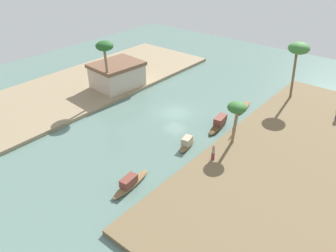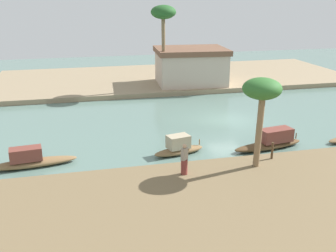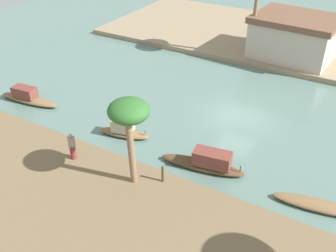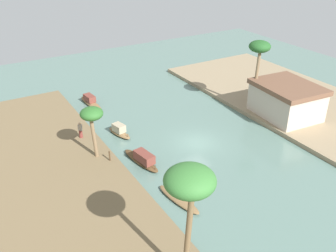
{
  "view_description": "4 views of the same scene",
  "coord_description": "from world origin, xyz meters",
  "px_view_note": "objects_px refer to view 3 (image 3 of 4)",
  "views": [
    {
      "loc": [
        -30.72,
        -24.09,
        20.92
      ],
      "look_at": [
        -4.57,
        -2.52,
        0.92
      ],
      "focal_mm": 35.08,
      "sensor_mm": 36.0,
      "label": 1
    },
    {
      "loc": [
        -11.8,
        -29.14,
        9.69
      ],
      "look_at": [
        -5.48,
        -3.02,
        0.86
      ],
      "focal_mm": 43.73,
      "sensor_mm": 36.0,
      "label": 2
    },
    {
      "loc": [
        7.46,
        -22.82,
        14.2
      ],
      "look_at": [
        -3.14,
        -4.5,
        0.64
      ],
      "focal_mm": 41.35,
      "sensor_mm": 36.0,
      "label": 3
    },
    {
      "loc": [
        26.9,
        -19.4,
        19.31
      ],
      "look_at": [
        -3.28,
        -1.47,
        0.84
      ],
      "focal_mm": 40.1,
      "sensor_mm": 36.0,
      "label": 4
    }
  ],
  "objects_px": {
    "sampan_foreground": "(124,130)",
    "sampan_midstream": "(28,97)",
    "person_on_near_bank": "(72,148)",
    "palm_tree_left_near": "(129,115)",
    "sampan_with_tall_canopy": "(206,162)",
    "riverside_building": "(295,36)",
    "sampan_near_left_bank": "(319,205)",
    "mooring_post": "(163,174)"
  },
  "relations": [
    {
      "from": "sampan_with_tall_canopy",
      "to": "sampan_foreground",
      "type": "bearing_deg",
      "value": 167.1
    },
    {
      "from": "sampan_foreground",
      "to": "sampan_midstream",
      "type": "relative_size",
      "value": 0.67
    },
    {
      "from": "mooring_post",
      "to": "person_on_near_bank",
      "type": "bearing_deg",
      "value": -171.4
    },
    {
      "from": "sampan_with_tall_canopy",
      "to": "sampan_near_left_bank",
      "type": "bearing_deg",
      "value": -8.94
    },
    {
      "from": "sampan_with_tall_canopy",
      "to": "sampan_foreground",
      "type": "relative_size",
      "value": 1.46
    },
    {
      "from": "palm_tree_left_near",
      "to": "riverside_building",
      "type": "relative_size",
      "value": 0.65
    },
    {
      "from": "sampan_near_left_bank",
      "to": "sampan_foreground",
      "type": "xyz_separation_m",
      "value": [
        -12.45,
        0.42,
        0.28
      ]
    },
    {
      "from": "sampan_foreground",
      "to": "mooring_post",
      "type": "bearing_deg",
      "value": -45.41
    },
    {
      "from": "sampan_with_tall_canopy",
      "to": "person_on_near_bank",
      "type": "bearing_deg",
      "value": -162.13
    },
    {
      "from": "palm_tree_left_near",
      "to": "sampan_with_tall_canopy",
      "type": "bearing_deg",
      "value": 52.23
    },
    {
      "from": "palm_tree_left_near",
      "to": "sampan_foreground",
      "type": "bearing_deg",
      "value": 131.24
    },
    {
      "from": "sampan_foreground",
      "to": "sampan_midstream",
      "type": "bearing_deg",
      "value": 166.5
    },
    {
      "from": "person_on_near_bank",
      "to": "sampan_foreground",
      "type": "bearing_deg",
      "value": 37.74
    },
    {
      "from": "sampan_foreground",
      "to": "palm_tree_left_near",
      "type": "relative_size",
      "value": 0.7
    },
    {
      "from": "palm_tree_left_near",
      "to": "sampan_midstream",
      "type": "bearing_deg",
      "value": 161.89
    },
    {
      "from": "palm_tree_left_near",
      "to": "riverside_building",
      "type": "height_order",
      "value": "palm_tree_left_near"
    },
    {
      "from": "sampan_near_left_bank",
      "to": "sampan_with_tall_canopy",
      "type": "xyz_separation_m",
      "value": [
        -6.33,
        -0.0,
        0.3
      ]
    },
    {
      "from": "riverside_building",
      "to": "mooring_post",
      "type": "bearing_deg",
      "value": -89.01
    },
    {
      "from": "sampan_with_tall_canopy",
      "to": "palm_tree_left_near",
      "type": "distance_m",
      "value": 6.08
    },
    {
      "from": "sampan_midstream",
      "to": "palm_tree_left_near",
      "type": "bearing_deg",
      "value": -24.44
    },
    {
      "from": "sampan_near_left_bank",
      "to": "person_on_near_bank",
      "type": "height_order",
      "value": "person_on_near_bank"
    },
    {
      "from": "sampan_foreground",
      "to": "riverside_building",
      "type": "height_order",
      "value": "riverside_building"
    },
    {
      "from": "person_on_near_bank",
      "to": "mooring_post",
      "type": "distance_m",
      "value": 5.59
    },
    {
      "from": "person_on_near_bank",
      "to": "mooring_post",
      "type": "xyz_separation_m",
      "value": [
        5.52,
        0.84,
        -0.24
      ]
    },
    {
      "from": "mooring_post",
      "to": "sampan_foreground",
      "type": "bearing_deg",
      "value": 147.34
    },
    {
      "from": "sampan_foreground",
      "to": "person_on_near_bank",
      "type": "distance_m",
      "value": 4.04
    },
    {
      "from": "person_on_near_bank",
      "to": "mooring_post",
      "type": "height_order",
      "value": "person_on_near_bank"
    },
    {
      "from": "person_on_near_bank",
      "to": "palm_tree_left_near",
      "type": "xyz_separation_m",
      "value": [
        4.17,
        -0.01,
        3.47
      ]
    },
    {
      "from": "person_on_near_bank",
      "to": "riverside_building",
      "type": "bearing_deg",
      "value": 31.13
    },
    {
      "from": "riverside_building",
      "to": "palm_tree_left_near",
      "type": "bearing_deg",
      "value": -92.41
    },
    {
      "from": "sampan_near_left_bank",
      "to": "person_on_near_bank",
      "type": "distance_m",
      "value": 13.69
    },
    {
      "from": "mooring_post",
      "to": "riverside_building",
      "type": "height_order",
      "value": "riverside_building"
    },
    {
      "from": "sampan_near_left_bank",
      "to": "sampan_foreground",
      "type": "bearing_deg",
      "value": 168.99
    },
    {
      "from": "sampan_midstream",
      "to": "person_on_near_bank",
      "type": "xyz_separation_m",
      "value": [
        8.13,
        -4.01,
        0.78
      ]
    },
    {
      "from": "person_on_near_bank",
      "to": "palm_tree_left_near",
      "type": "relative_size",
      "value": 0.34
    },
    {
      "from": "palm_tree_left_near",
      "to": "mooring_post",
      "type": "bearing_deg",
      "value": 31.99
    },
    {
      "from": "sampan_foreground",
      "to": "person_on_near_bank",
      "type": "xyz_separation_m",
      "value": [
        -0.75,
        -3.9,
        0.73
      ]
    },
    {
      "from": "sampan_midstream",
      "to": "palm_tree_left_near",
      "type": "distance_m",
      "value": 13.63
    },
    {
      "from": "sampan_foreground",
      "to": "sampan_midstream",
      "type": "distance_m",
      "value": 8.88
    },
    {
      "from": "person_on_near_bank",
      "to": "mooring_post",
      "type": "relative_size",
      "value": 1.7
    },
    {
      "from": "sampan_foreground",
      "to": "riverside_building",
      "type": "xyz_separation_m",
      "value": [
        6.08,
        17.84,
        1.88
      ]
    },
    {
      "from": "sampan_near_left_bank",
      "to": "sampan_foreground",
      "type": "distance_m",
      "value": 12.46
    }
  ]
}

